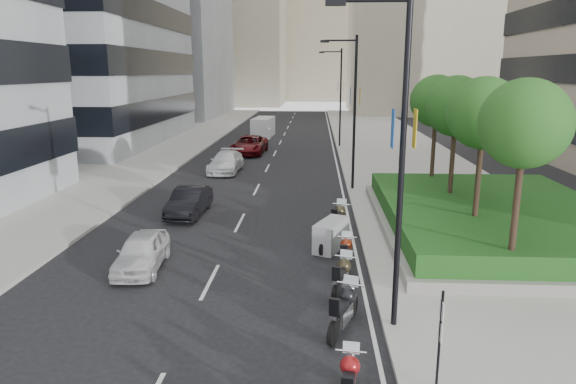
# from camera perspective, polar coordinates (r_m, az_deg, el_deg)

# --- Properties ---
(ground) EXTENTS (160.00, 160.00, 0.00)m
(ground) POSITION_cam_1_polar(r_m,az_deg,el_deg) (14.26, -5.85, -16.32)
(ground) COLOR black
(ground) RESTS_ON ground
(sidewalk_right) EXTENTS (10.00, 100.00, 0.15)m
(sidewalk_right) POSITION_cam_1_polar(r_m,az_deg,el_deg) (43.36, 12.31, 3.79)
(sidewalk_right) COLOR #9E9B93
(sidewalk_right) RESTS_ON ground
(sidewalk_left) EXTENTS (8.00, 100.00, 0.15)m
(sidewalk_left) POSITION_cam_1_polar(r_m,az_deg,el_deg) (45.05, -15.15, 3.99)
(sidewalk_left) COLOR #9E9B93
(sidewalk_left) RESTS_ON ground
(lane_edge) EXTENTS (0.12, 100.00, 0.01)m
(lane_edge) POSITION_cam_1_polar(r_m,az_deg,el_deg) (42.85, 5.27, 3.84)
(lane_edge) COLOR silver
(lane_edge) RESTS_ON ground
(lane_centre) EXTENTS (0.12, 100.00, 0.01)m
(lane_centre) POSITION_cam_1_polar(r_m,az_deg,el_deg) (42.96, -1.69, 3.91)
(lane_centre) COLOR silver
(lane_centre) RESTS_ON ground
(building_grey_far) EXTENTS (22.00, 26.00, 30.00)m
(building_grey_far) POSITION_cam_1_polar(r_m,az_deg,el_deg) (86.63, -15.19, 18.18)
(building_grey_far) COLOR gray
(building_grey_far) RESTS_ON ground
(building_cream_right) EXTENTS (28.00, 24.00, 36.00)m
(building_cream_right) POSITION_cam_1_polar(r_m,az_deg,el_deg) (95.00, 16.15, 19.48)
(building_cream_right) COLOR #B7AD93
(building_cream_right) RESTS_ON ground
(building_cream_left) EXTENTS (26.00, 24.00, 34.00)m
(building_cream_left) POSITION_cam_1_polar(r_m,az_deg,el_deg) (114.44, -7.37, 18.24)
(building_cream_left) COLOR #B7AD93
(building_cream_left) RESTS_ON ground
(building_cream_centre) EXTENTS (30.00, 24.00, 38.00)m
(building_cream_centre) POSITION_cam_1_polar(r_m,az_deg,el_deg) (132.77, 3.24, 18.50)
(building_cream_centre) COLOR #B7AD93
(building_cream_centre) RESTS_ON ground
(planter) EXTENTS (10.00, 14.00, 0.40)m
(planter) POSITION_cam_1_polar(r_m,az_deg,el_deg) (24.54, 21.90, -3.47)
(planter) COLOR gray
(planter) RESTS_ON sidewalk_right
(hedge) EXTENTS (9.40, 13.40, 0.80)m
(hedge) POSITION_cam_1_polar(r_m,az_deg,el_deg) (24.38, 22.02, -2.12)
(hedge) COLOR #123F15
(hedge) RESTS_ON planter
(tree_0) EXTENTS (2.80, 2.80, 6.30)m
(tree_0) POSITION_cam_1_polar(r_m,az_deg,el_deg) (17.54, 24.82, 6.83)
(tree_0) COLOR #332319
(tree_0) RESTS_ON planter
(tree_1) EXTENTS (2.80, 2.80, 6.30)m
(tree_1) POSITION_cam_1_polar(r_m,az_deg,el_deg) (21.29, 20.92, 8.12)
(tree_1) COLOR #332319
(tree_1) RESTS_ON planter
(tree_2) EXTENTS (2.80, 2.80, 6.30)m
(tree_2) POSITION_cam_1_polar(r_m,az_deg,el_deg) (25.12, 18.19, 9.00)
(tree_2) COLOR #332319
(tree_2) RESTS_ON planter
(tree_3) EXTENTS (2.80, 2.80, 6.30)m
(tree_3) POSITION_cam_1_polar(r_m,az_deg,el_deg) (29.00, 16.17, 9.63)
(tree_3) COLOR #332319
(tree_3) RESTS_ON planter
(lamp_post_0) EXTENTS (2.34, 0.45, 9.00)m
(lamp_post_0) POSITION_cam_1_polar(r_m,az_deg,el_deg) (13.54, 11.97, 4.66)
(lamp_post_0) COLOR black
(lamp_post_0) RESTS_ON ground
(lamp_post_1) EXTENTS (2.34, 0.45, 9.00)m
(lamp_post_1) POSITION_cam_1_polar(r_m,az_deg,el_deg) (30.37, 7.14, 9.51)
(lamp_post_1) COLOR black
(lamp_post_1) RESTS_ON ground
(lamp_post_2) EXTENTS (2.34, 0.45, 9.00)m
(lamp_post_2) POSITION_cam_1_polar(r_m,az_deg,el_deg) (48.32, 5.68, 10.94)
(lamp_post_2) COLOR black
(lamp_post_2) RESTS_ON ground
(parking_sign) EXTENTS (0.06, 0.32, 2.50)m
(parking_sign) POSITION_cam_1_polar(r_m,az_deg,el_deg) (11.98, 16.53, -15.07)
(parking_sign) COLOR black
(parking_sign) RESTS_ON ground
(motorcycle_1) EXTENTS (0.68, 2.05, 1.02)m
(motorcycle_1) POSITION_cam_1_polar(r_m,az_deg,el_deg) (11.79, 6.80, -20.21)
(motorcycle_1) COLOR black
(motorcycle_1) RESTS_ON ground
(motorcycle_2) EXTENTS (1.08, 2.26, 1.18)m
(motorcycle_2) POSITION_cam_1_polar(r_m,az_deg,el_deg) (14.61, 6.24, -12.78)
(motorcycle_2) COLOR black
(motorcycle_2) RESTS_ON ground
(motorcycle_3) EXTENTS (0.89, 2.15, 1.10)m
(motorcycle_3) POSITION_cam_1_polar(r_m,az_deg,el_deg) (16.83, 6.01, -9.28)
(motorcycle_3) COLOR black
(motorcycle_3) RESTS_ON ground
(motorcycle_4) EXTENTS (0.72, 2.16, 1.08)m
(motorcycle_4) POSITION_cam_1_polar(r_m,az_deg,el_deg) (18.82, 6.39, -6.84)
(motorcycle_4) COLOR black
(motorcycle_4) RESTS_ON ground
(motorcycle_5) EXTENTS (1.53, 2.14, 1.21)m
(motorcycle_5) POSITION_cam_1_polar(r_m,az_deg,el_deg) (20.72, 4.80, -4.82)
(motorcycle_5) COLOR black
(motorcycle_5) RESTS_ON ground
(motorcycle_6) EXTENTS (0.93, 2.37, 1.21)m
(motorcycle_6) POSITION_cam_1_polar(r_m,az_deg,el_deg) (22.85, 5.62, -2.98)
(motorcycle_6) COLOR black
(motorcycle_6) RESTS_ON ground
(car_a) EXTENTS (1.81, 3.90, 1.29)m
(car_a) POSITION_cam_1_polar(r_m,az_deg,el_deg) (19.46, -15.96, -6.39)
(car_a) COLOR silver
(car_a) RESTS_ON ground
(car_b) EXTENTS (1.60, 4.21, 1.37)m
(car_b) POSITION_cam_1_polar(r_m,az_deg,el_deg) (26.00, -10.93, -1.05)
(car_b) COLOR black
(car_b) RESTS_ON ground
(car_c) EXTENTS (2.19, 4.98, 1.43)m
(car_c) POSITION_cam_1_polar(r_m,az_deg,el_deg) (36.73, -6.90, 3.33)
(car_c) COLOR white
(car_c) RESTS_ON ground
(car_d) EXTENTS (2.90, 5.76, 1.56)m
(car_d) POSITION_cam_1_polar(r_m,az_deg,el_deg) (44.63, -4.31, 5.25)
(car_d) COLOR #5B0A0F
(car_d) RESTS_ON ground
(delivery_van) EXTENTS (2.26, 5.06, 2.06)m
(delivery_van) POSITION_cam_1_polar(r_m,az_deg,el_deg) (56.07, -2.80, 7.11)
(delivery_van) COLOR white
(delivery_van) RESTS_ON ground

